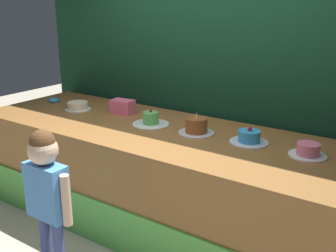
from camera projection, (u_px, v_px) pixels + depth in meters
stage_platform at (168, 179)px, 3.68m from camera, size 3.91×1.23×0.92m
curtain_backdrop at (209, 50)px, 3.90m from camera, size 4.26×0.08×3.12m
child_figure at (47, 186)px, 2.84m from camera, size 0.46×0.21×1.19m
pink_box at (123, 107)px, 4.08m from camera, size 0.24×0.17×0.14m
donut at (54, 100)px, 4.55m from camera, size 0.12×0.12×0.04m
cake_far_left at (78, 106)px, 4.22m from camera, size 0.27×0.27×0.08m
cake_left at (151, 120)px, 3.71m from camera, size 0.34×0.34×0.15m
cake_center_left at (196, 126)px, 3.47m from camera, size 0.31×0.31×0.19m
cake_center_right at (249, 138)px, 3.24m from camera, size 0.31×0.31×0.14m
cake_right at (308, 151)px, 2.97m from camera, size 0.28×0.28×0.10m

